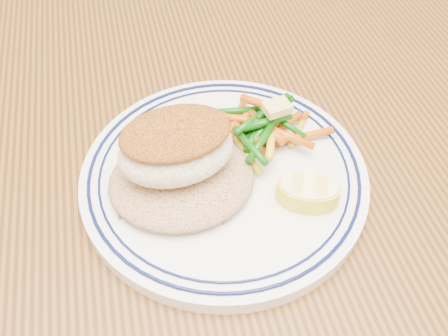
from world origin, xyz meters
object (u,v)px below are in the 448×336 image
dining_table (194,217)px  plate (224,176)px  fish_fillet (176,146)px  vegetable_pile (263,126)px  rice_pilaf (182,177)px  lemon_wedge (308,191)px

dining_table → plate: bearing=-55.5°
plate → fish_fillet: (-0.04, 0.00, 0.05)m
fish_fillet → vegetable_pile: bearing=21.7°
rice_pilaf → vegetable_pile: bearing=26.3°
fish_fillet → vegetable_pile: 0.10m
dining_table → plate: plate is taller
plate → vegetable_pile: (0.05, 0.03, 0.02)m
rice_pilaf → lemon_wedge: rice_pilaf is taller
rice_pilaf → vegetable_pile: size_ratio=1.11×
rice_pilaf → lemon_wedge: (0.10, -0.04, -0.00)m
dining_table → fish_fillet: bearing=-112.2°
fish_fillet → dining_table: bearing=67.8°
dining_table → rice_pilaf: rice_pilaf is taller
dining_table → plate: 0.12m
plate → vegetable_pile: vegetable_pile is taller
dining_table → lemon_wedge: (0.09, -0.08, 0.12)m
plate → rice_pilaf: rice_pilaf is taller
rice_pilaf → lemon_wedge: size_ratio=1.96×
rice_pilaf → plate: bearing=10.8°
fish_fillet → lemon_wedge: 0.12m
vegetable_pile → dining_table: bearing=178.1°
fish_fillet → rice_pilaf: bearing=-80.4°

